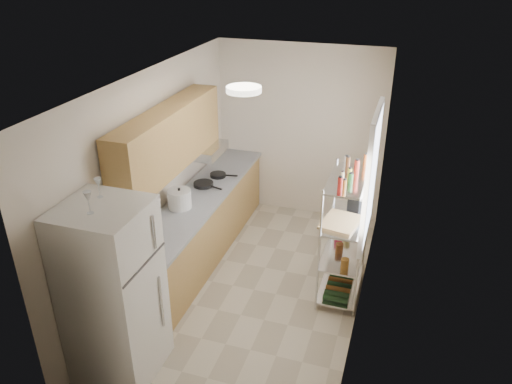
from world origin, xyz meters
The scene contains 16 objects.
room centered at (0.00, 0.00, 1.30)m, with size 2.52×4.42×2.62m.
counter_run centered at (-0.92, 0.44, 0.45)m, with size 0.63×3.51×0.90m.
upper_cabinets centered at (-1.05, 0.10, 1.81)m, with size 0.33×2.20×0.72m, color #AA8148.
range_hood centered at (-1.00, 0.90, 1.39)m, with size 0.50×0.60×0.12m, color #B7BABC.
window centered at (1.23, 0.35, 1.55)m, with size 0.06×1.00×1.46m, color white.
bakers_rack centered at (1.00, 0.30, 1.11)m, with size 0.45×0.90×1.73m.
ceiling_dome centered at (0.00, -0.30, 2.57)m, with size 0.34×0.34×0.06m, color white.
refrigerator centered at (-0.87, -1.56, 0.90)m, with size 0.74×0.74×1.80m, color silver.
wine_glass_a centered at (-0.88, -1.68, 1.91)m, with size 0.07×0.07×0.20m, color silver, non-canonical shape.
wine_glass_b centered at (-0.97, -1.40, 1.90)m, with size 0.07×0.07×0.18m, color silver, non-canonical shape.
rice_cooker centered at (-1.01, 0.17, 1.02)m, with size 0.29×0.29×0.23m, color silver.
frying_pan_large centered at (-0.98, 0.82, 0.92)m, with size 0.27×0.27×0.05m, color black.
frying_pan_small centered at (-0.90, 1.16, 0.92)m, with size 0.22×0.22×0.05m, color black.
cutting_board centered at (0.96, 0.18, 1.03)m, with size 0.37×0.48×0.03m, color tan.
espresso_machine centered at (1.08, 0.63, 1.14)m, with size 0.15×0.22×0.26m, color black.
storage_bag centered at (0.90, 0.63, 0.64)m, with size 0.10×0.13×0.15m, color #A4142D.
Camera 1 is at (1.54, -4.70, 3.80)m, focal length 35.00 mm.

